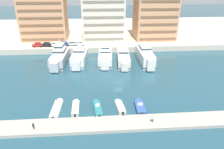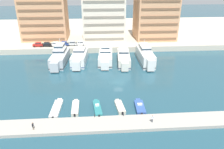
% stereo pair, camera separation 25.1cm
% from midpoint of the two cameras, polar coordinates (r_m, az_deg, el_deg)
% --- Properties ---
extents(ground_plane, '(400.00, 400.00, 0.00)m').
position_cam_midpoint_polar(ground_plane, '(64.15, 1.72, -1.95)').
color(ground_plane, '#234C5B').
extents(quay_promenade, '(180.00, 70.00, 2.21)m').
position_cam_midpoint_polar(quay_promenade, '(123.10, -1.23, 11.27)').
color(quay_promenade, beige).
rests_on(quay_promenade, ground).
extents(pier_dock, '(120.00, 5.04, 0.71)m').
position_cam_midpoint_polar(pier_dock, '(46.45, 4.31, -12.61)').
color(pier_dock, '#A8A399').
rests_on(pier_dock, ground).
extents(yacht_silver_far_left, '(5.77, 17.68, 8.59)m').
position_cam_midpoint_polar(yacht_silver_far_left, '(79.46, -13.40, 4.51)').
color(yacht_silver_far_left, silver).
rests_on(yacht_silver_far_left, ground).
extents(yacht_white_left, '(5.84, 16.58, 6.98)m').
position_cam_midpoint_polar(yacht_white_left, '(78.80, -8.38, 4.50)').
color(yacht_white_left, white).
rests_on(yacht_white_left, ground).
extents(yacht_white_mid_left, '(5.81, 17.43, 7.60)m').
position_cam_midpoint_polar(yacht_white_mid_left, '(79.16, -1.60, 4.82)').
color(yacht_white_mid_left, white).
rests_on(yacht_white_mid_left, ground).
extents(yacht_ivory_center_left, '(5.21, 17.65, 6.60)m').
position_cam_midpoint_polar(yacht_ivory_center_left, '(78.32, 3.15, 4.45)').
color(yacht_ivory_center_left, silver).
rests_on(yacht_ivory_center_left, ground).
extents(yacht_white_center, '(4.42, 19.46, 7.69)m').
position_cam_midpoint_polar(yacht_white_center, '(79.70, 8.72, 4.96)').
color(yacht_white_center, white).
rests_on(yacht_white_center, ground).
extents(motorboat_white_far_left, '(2.23, 8.29, 1.22)m').
position_cam_midpoint_polar(motorboat_white_far_left, '(52.54, -14.14, -8.57)').
color(motorboat_white_far_left, white).
rests_on(motorboat_white_far_left, ground).
extents(motorboat_cream_left, '(1.72, 6.81, 1.34)m').
position_cam_midpoint_polar(motorboat_cream_left, '(51.78, -9.40, -8.55)').
color(motorboat_cream_left, beige).
rests_on(motorboat_cream_left, ground).
extents(motorboat_teal_mid_left, '(2.20, 7.10, 1.53)m').
position_cam_midpoint_polar(motorboat_teal_mid_left, '(50.70, -3.70, -8.86)').
color(motorboat_teal_mid_left, teal).
rests_on(motorboat_teal_mid_left, ground).
extents(motorboat_cream_center_left, '(2.22, 6.13, 1.45)m').
position_cam_midpoint_polar(motorboat_cream_center_left, '(51.42, 2.18, -8.41)').
color(motorboat_cream_center_left, beige).
rests_on(motorboat_cream_center_left, ground).
extents(motorboat_blue_center, '(2.26, 6.69, 1.33)m').
position_cam_midpoint_polar(motorboat_blue_center, '(51.69, 7.39, -8.41)').
color(motorboat_blue_center, '#33569E').
rests_on(motorboat_blue_center, ground).
extents(car_red_far_left, '(4.12, 1.96, 1.80)m').
position_cam_midpoint_polar(car_red_far_left, '(94.79, -18.66, 7.47)').
color(car_red_far_left, red).
rests_on(car_red_far_left, quay_promenade).
extents(car_black_left, '(4.23, 2.20, 1.80)m').
position_cam_midpoint_polar(car_black_left, '(94.03, -16.57, 7.61)').
color(car_black_left, black).
rests_on(car_black_left, quay_promenade).
extents(car_white_mid_left, '(4.17, 2.06, 1.80)m').
position_cam_midpoint_polar(car_white_mid_left, '(93.41, -14.53, 7.74)').
color(car_white_mid_left, white).
rests_on(car_white_mid_left, quay_promenade).
extents(car_blue_center_left, '(4.21, 2.14, 1.80)m').
position_cam_midpoint_polar(car_blue_center_left, '(93.30, -12.38, 7.93)').
color(car_blue_center_left, '#28428E').
rests_on(car_blue_center_left, quay_promenade).
extents(car_silver_center, '(4.18, 2.09, 1.80)m').
position_cam_midpoint_polar(car_silver_center, '(92.94, -10.27, 8.04)').
color(car_silver_center, '#B7BCC1').
rests_on(car_silver_center, quay_promenade).
extents(car_white_center_right, '(4.16, 2.04, 1.80)m').
position_cam_midpoint_polar(car_white_center_right, '(92.35, -8.15, 8.08)').
color(car_white_center_right, white).
rests_on(car_white_center_right, quay_promenade).
extents(apartment_block_far_left, '(19.92, 13.84, 23.53)m').
position_cam_midpoint_polar(apartment_block_far_left, '(104.84, -17.18, 14.68)').
color(apartment_block_far_left, tan).
rests_on(apartment_block_far_left, quay_promenade).
extents(apartment_block_left, '(18.70, 15.10, 20.94)m').
position_cam_midpoint_polar(apartment_block_left, '(101.58, -2.16, 14.67)').
color(apartment_block_left, silver).
rests_on(apartment_block_left, quay_promenade).
extents(apartment_block_mid_left, '(17.79, 16.36, 21.14)m').
position_cam_midpoint_polar(apartment_block_mid_left, '(104.07, 11.20, 14.53)').
color(apartment_block_mid_left, tan).
rests_on(apartment_block_mid_left, quay_promenade).
extents(pedestrian_near_edge, '(0.24, 0.64, 1.65)m').
position_cam_midpoint_polar(pedestrian_near_edge, '(46.16, -19.84, -12.41)').
color(pedestrian_near_edge, '#7A6B56').
rests_on(pedestrian_near_edge, pier_dock).
extents(pedestrian_mid_deck, '(0.65, 0.29, 1.69)m').
position_cam_midpoint_polar(pedestrian_mid_deck, '(46.23, 10.65, -11.14)').
color(pedestrian_mid_deck, '#4C515B').
rests_on(pedestrian_mid_deck, pier_dock).
extents(bollard_west, '(0.20, 0.20, 0.61)m').
position_cam_midpoint_polar(bollard_west, '(47.51, -4.40, -10.67)').
color(bollard_west, '#2D2D33').
rests_on(bollard_west, pier_dock).
extents(bollard_west_mid, '(0.20, 0.20, 0.61)m').
position_cam_midpoint_polar(bollard_west_mid, '(47.81, 3.18, -10.39)').
color(bollard_west_mid, '#2D2D33').
rests_on(bollard_west_mid, pier_dock).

